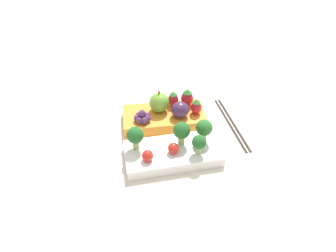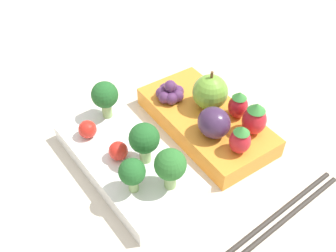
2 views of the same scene
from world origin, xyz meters
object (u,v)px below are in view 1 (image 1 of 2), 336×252
(cherry_tomato_0, at_px, (173,148))
(plum, at_px, (180,110))
(apple, at_px, (159,102))
(strawberry_1, at_px, (187,98))
(grape_cluster, at_px, (142,117))
(broccoli_floret_0, at_px, (135,136))
(broccoli_floret_1, at_px, (204,128))
(bento_box_savoury, at_px, (173,153))
(chopsticks_pair, at_px, (231,123))
(broccoli_floret_2, at_px, (182,131))
(broccoli_floret_3, at_px, (199,143))
(cherry_tomato_1, at_px, (148,156))
(strawberry_2, at_px, (196,107))
(strawberry_0, at_px, (173,99))
(bento_box_fruit, at_px, (164,118))

(cherry_tomato_0, bearing_deg, plum, -107.67)
(apple, height_order, strawberry_1, apple)
(cherry_tomato_0, height_order, apple, apple)
(plum, distance_m, grape_cluster, 0.09)
(broccoli_floret_0, height_order, strawberry_1, broccoli_floret_0)
(broccoli_floret_1, height_order, plum, broccoli_floret_1)
(bento_box_savoury, height_order, apple, apple)
(cherry_tomato_0, relative_size, plum, 0.54)
(strawberry_1, relative_size, chopsticks_pair, 0.22)
(broccoli_floret_0, distance_m, broccoli_floret_2, 0.10)
(broccoli_floret_1, height_order, broccoli_floret_2, same)
(broccoli_floret_0, height_order, broccoli_floret_3, broccoli_floret_0)
(broccoli_floret_1, height_order, cherry_tomato_1, broccoli_floret_1)
(apple, xyz_separation_m, plum, (-0.05, 0.03, -0.00))
(chopsticks_pair, bearing_deg, apple, -15.24)
(strawberry_1, bearing_deg, broccoli_floret_1, 92.98)
(apple, height_order, chopsticks_pair, apple)
(cherry_tomato_1, height_order, chopsticks_pair, cherry_tomato_1)
(apple, distance_m, chopsticks_pair, 0.19)
(bento_box_savoury, height_order, strawberry_2, strawberry_2)
(broccoli_floret_3, distance_m, cherry_tomato_0, 0.05)
(broccoli_floret_1, xyz_separation_m, broccoli_floret_3, (0.02, 0.04, -0.01))
(plum, bearing_deg, strawberry_0, -80.68)
(apple, height_order, grape_cluster, apple)
(strawberry_0, bearing_deg, apple, 24.49)
(strawberry_2, bearing_deg, bento_box_savoury, 55.67)
(bento_box_fruit, xyz_separation_m, strawberry_1, (-0.06, -0.03, 0.04))
(broccoli_floret_1, xyz_separation_m, plum, (0.03, -0.09, -0.01))
(cherry_tomato_1, bearing_deg, broccoli_floret_2, -154.24)
(bento_box_savoury, relative_size, plum, 4.75)
(broccoli_floret_0, height_order, apple, apple)
(strawberry_2, bearing_deg, chopsticks_pair, 165.89)
(broccoli_floret_1, distance_m, chopsticks_pair, 0.13)
(broccoli_floret_1, bearing_deg, strawberry_2, -94.24)
(bento_box_fruit, bearing_deg, chopsticks_pair, 168.29)
(broccoli_floret_0, xyz_separation_m, strawberry_1, (-0.14, -0.13, -0.01))
(apple, bearing_deg, strawberry_2, 163.62)
(cherry_tomato_0, xyz_separation_m, cherry_tomato_1, (0.06, 0.01, -0.00))
(plum, bearing_deg, bento_box_fruit, -27.08)
(cherry_tomato_1, relative_size, strawberry_2, 0.58)
(broccoli_floret_0, distance_m, grape_cluster, 0.09)
(grape_cluster, bearing_deg, strawberry_0, -148.12)
(cherry_tomato_1, distance_m, plum, 0.16)
(broccoli_floret_2, distance_m, chopsticks_pair, 0.17)
(broccoli_floret_0, xyz_separation_m, chopsticks_pair, (-0.24, -0.08, -0.06))
(bento_box_fruit, height_order, broccoli_floret_1, broccoli_floret_1)
(broccoli_floret_0, distance_m, broccoli_floret_3, 0.13)
(broccoli_floret_1, height_order, grape_cluster, broccoli_floret_1)
(plum, height_order, grape_cluster, plum)
(broccoli_floret_1, xyz_separation_m, cherry_tomato_1, (0.13, 0.04, -0.02))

